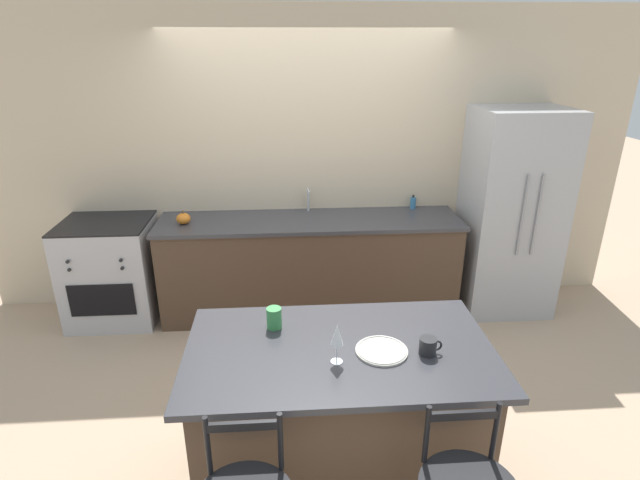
# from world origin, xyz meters

# --- Properties ---
(ground_plane) EXTENTS (18.00, 18.00, 0.00)m
(ground_plane) POSITION_xyz_m (0.00, 0.00, 0.00)
(ground_plane) COLOR tan
(wall_back) EXTENTS (6.00, 0.07, 2.70)m
(wall_back) POSITION_xyz_m (0.00, 0.70, 1.35)
(wall_back) COLOR beige
(wall_back) RESTS_ON ground_plane
(back_counter) EXTENTS (2.70, 0.69, 0.92)m
(back_counter) POSITION_xyz_m (0.00, 0.38, 0.46)
(back_counter) COLOR #4C3828
(back_counter) RESTS_ON ground_plane
(sink_faucet) EXTENTS (0.02, 0.13, 0.22)m
(sink_faucet) POSITION_xyz_m (0.00, 0.58, 1.05)
(sink_faucet) COLOR #ADAFB5
(sink_faucet) RESTS_ON back_counter
(kitchen_island) EXTENTS (1.60, 0.92, 0.91)m
(kitchen_island) POSITION_xyz_m (0.05, -1.64, 0.46)
(kitchen_island) COLOR #4C3828
(kitchen_island) RESTS_ON ground_plane
(refrigerator) EXTENTS (0.79, 0.70, 1.87)m
(refrigerator) POSITION_xyz_m (1.83, 0.35, 0.94)
(refrigerator) COLOR #ADAFB5
(refrigerator) RESTS_ON ground_plane
(oven_range) EXTENTS (0.76, 0.67, 0.94)m
(oven_range) POSITION_xyz_m (-1.79, 0.36, 0.47)
(oven_range) COLOR #B7B7BC
(oven_range) RESTS_ON ground_plane
(dinner_plate) EXTENTS (0.27, 0.27, 0.02)m
(dinner_plate) POSITION_xyz_m (0.26, -1.70, 0.92)
(dinner_plate) COLOR beige
(dinner_plate) RESTS_ON kitchen_island
(wine_glass) EXTENTS (0.06, 0.06, 0.22)m
(wine_glass) POSITION_xyz_m (0.02, -1.77, 1.06)
(wine_glass) COLOR white
(wine_glass) RESTS_ON kitchen_island
(coffee_mug) EXTENTS (0.12, 0.09, 0.09)m
(coffee_mug) POSITION_xyz_m (0.49, -1.73, 0.96)
(coffee_mug) COLOR #232326
(coffee_mug) RESTS_ON kitchen_island
(tumbler_cup) EXTENTS (0.08, 0.08, 0.12)m
(tumbler_cup) POSITION_xyz_m (-0.29, -1.42, 0.97)
(tumbler_cup) COLOR #3D934C
(tumbler_cup) RESTS_ON kitchen_island
(pumpkin_decoration) EXTENTS (0.12, 0.12, 0.12)m
(pumpkin_decoration) POSITION_xyz_m (-1.10, 0.32, 0.96)
(pumpkin_decoration) COLOR orange
(pumpkin_decoration) RESTS_ON back_counter
(soap_bottle) EXTENTS (0.05, 0.05, 0.13)m
(soap_bottle) POSITION_xyz_m (0.99, 0.61, 0.97)
(soap_bottle) COLOR teal
(soap_bottle) RESTS_ON back_counter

